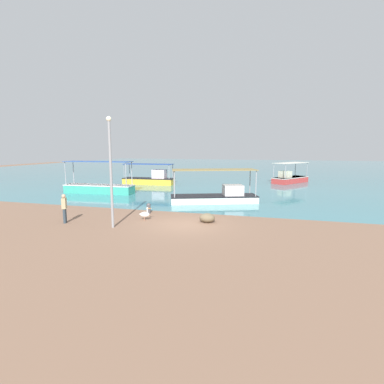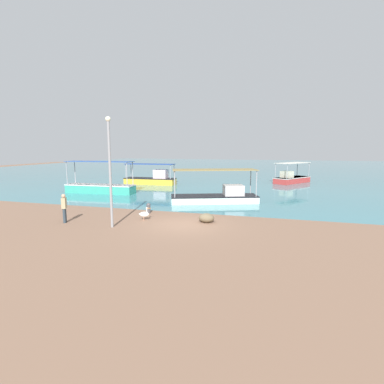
# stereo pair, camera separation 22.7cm
# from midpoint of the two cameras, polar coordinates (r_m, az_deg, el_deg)

# --- Properties ---
(ground) EXTENTS (120.00, 120.00, 0.00)m
(ground) POSITION_cam_midpoint_polar(r_m,az_deg,el_deg) (17.18, -1.73, -6.18)
(ground) COLOR #86644E
(harbor_water) EXTENTS (110.00, 90.00, 0.00)m
(harbor_water) POSITION_cam_midpoint_polar(r_m,az_deg,el_deg) (64.20, 11.23, 4.44)
(harbor_water) COLOR teal
(harbor_water) RESTS_ON ground
(fishing_boat_center) EXTENTS (4.57, 5.47, 2.49)m
(fishing_boat_center) POSITION_cam_midpoint_polar(r_m,az_deg,el_deg) (38.94, 17.96, 2.53)
(fishing_boat_center) COLOR #BC3936
(fishing_boat_center) RESTS_ON harbor_water
(fishing_boat_far_right) EXTENTS (6.17, 2.03, 2.43)m
(fishing_boat_far_right) POSITION_cam_midpoint_polar(r_m,az_deg,el_deg) (35.88, -8.10, 2.49)
(fishing_boat_far_right) COLOR gold
(fishing_boat_far_right) RESTS_ON harbor_water
(fishing_boat_far_left) EXTENTS (6.82, 2.01, 3.05)m
(fishing_boat_far_left) POSITION_cam_midpoint_polar(r_m,az_deg,el_deg) (29.98, -17.47, 0.90)
(fishing_boat_far_left) COLOR teal
(fishing_boat_far_left) RESTS_ON harbor_water
(fishing_boat_outer) EXTENTS (7.09, 4.23, 2.64)m
(fishing_boat_outer) POSITION_cam_midpoint_polar(r_m,az_deg,el_deg) (23.91, 4.47, -0.64)
(fishing_boat_outer) COLOR white
(fishing_boat_outer) RESTS_ON harbor_water
(pelican) EXTENTS (0.80, 0.42, 0.80)m
(pelican) POSITION_cam_midpoint_polar(r_m,az_deg,el_deg) (18.28, -9.32, -4.18)
(pelican) COLOR #E0997A
(pelican) RESTS_ON ground
(lamp_post) EXTENTS (0.28, 0.28, 5.96)m
(lamp_post) POSITION_cam_midpoint_polar(r_m,az_deg,el_deg) (16.60, -15.62, 4.69)
(lamp_post) COLOR gray
(lamp_post) RESTS_ON ground
(mooring_bollard) EXTENTS (0.27, 0.27, 0.69)m
(mooring_bollard) POSITION_cam_midpoint_polar(r_m,az_deg,el_deg) (20.19, -8.58, -2.99)
(mooring_bollard) COLOR #47474C
(mooring_bollard) RESTS_ON ground
(fisherman_standing) EXTENTS (0.37, 0.46, 1.69)m
(fisherman_standing) POSITION_cam_midpoint_polar(r_m,az_deg,el_deg) (18.86, -23.46, -2.74)
(fisherman_standing) COLOR #2F3C46
(fisherman_standing) RESTS_ON ground
(net_pile) EXTENTS (0.92, 0.78, 0.53)m
(net_pile) POSITION_cam_midpoint_polar(r_m,az_deg,el_deg) (17.59, 2.54, -4.94)
(net_pile) COLOR brown
(net_pile) RESTS_ON ground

